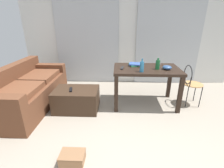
# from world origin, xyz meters

# --- Properties ---
(ground_plane) EXTENTS (7.69, 7.69, 0.00)m
(ground_plane) POSITION_xyz_m (0.00, 1.20, 0.00)
(ground_plane) COLOR gray
(wall_back) EXTENTS (5.41, 0.10, 2.69)m
(wall_back) POSITION_xyz_m (0.00, 3.20, 1.34)
(wall_back) COLOR silver
(wall_back) RESTS_ON ground
(curtains) EXTENTS (3.69, 0.03, 2.41)m
(curtains) POSITION_xyz_m (0.00, 3.12, 1.21)
(curtains) COLOR #B2B7BC
(curtains) RESTS_ON ground
(couch) EXTENTS (0.87, 1.97, 0.82)m
(couch) POSITION_xyz_m (-2.00, 1.67, 0.33)
(couch) COLOR brown
(couch) RESTS_ON ground
(coffee_table) EXTENTS (0.82, 0.57, 0.41)m
(coffee_table) POSITION_xyz_m (-1.01, 1.57, 0.21)
(coffee_table) COLOR #382619
(coffee_table) RESTS_ON ground
(craft_table) EXTENTS (1.26, 0.78, 0.77)m
(craft_table) POSITION_xyz_m (0.33, 1.86, 0.66)
(craft_table) COLOR black
(craft_table) RESTS_ON ground
(wire_chair) EXTENTS (0.38, 0.38, 0.83)m
(wire_chair) POSITION_xyz_m (1.21, 1.87, 0.51)
(wire_chair) COLOR #B7844C
(wire_chair) RESTS_ON ground
(bottle_near) EXTENTS (0.07, 0.07, 0.24)m
(bottle_near) POSITION_xyz_m (0.20, 1.60, 0.86)
(bottle_near) COLOR teal
(bottle_near) RESTS_ON craft_table
(bottle_far) EXTENTS (0.08, 0.08, 0.21)m
(bottle_far) POSITION_xyz_m (0.51, 1.78, 0.86)
(bottle_far) COLOR #195B2D
(bottle_far) RESTS_ON craft_table
(bowl) EXTENTS (0.17, 0.17, 0.08)m
(bowl) POSITION_xyz_m (0.69, 1.77, 0.81)
(bowl) COLOR #2D4C7A
(bowl) RESTS_ON craft_table
(book_stack) EXTENTS (0.24, 0.26, 0.05)m
(book_stack) POSITION_xyz_m (0.10, 2.02, 0.79)
(book_stack) COLOR #2D7F56
(book_stack) RESTS_ON craft_table
(tv_remote_on_table) EXTENTS (0.07, 0.19, 0.02)m
(tv_remote_on_table) POSITION_xyz_m (-0.15, 1.80, 0.78)
(tv_remote_on_table) COLOR #232326
(tv_remote_on_table) RESTS_ON craft_table
(scissors) EXTENTS (0.10, 0.10, 0.00)m
(scissors) POSITION_xyz_m (0.62, 2.13, 0.77)
(scissors) COLOR #9EA0A5
(scissors) RESTS_ON craft_table
(tv_remote_primary) EXTENTS (0.09, 0.19, 0.02)m
(tv_remote_primary) POSITION_xyz_m (-1.10, 1.54, 0.42)
(tv_remote_primary) COLOR black
(tv_remote_primary) RESTS_ON coffee_table
(shoebox) EXTENTS (0.30, 0.22, 0.13)m
(shoebox) POSITION_xyz_m (-0.76, 0.29, 0.07)
(shoebox) COLOR #996B47
(shoebox) RESTS_ON ground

